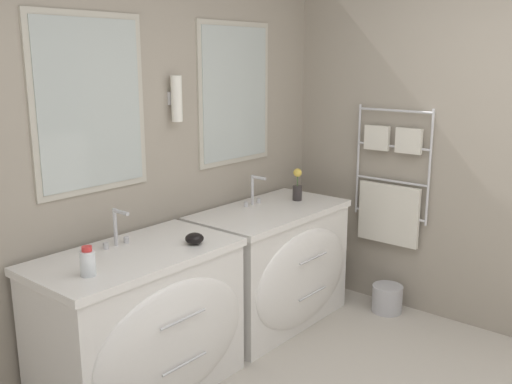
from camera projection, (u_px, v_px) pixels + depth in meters
name	position (u px, v px, depth m)	size (l,w,h in m)	color
wall_back	(131.00, 152.00, 3.41)	(5.10, 0.15, 2.60)	#9E9384
wall_right	(434.00, 140.00, 4.03)	(0.13, 4.06, 2.60)	#9E9384
vanity_left	(143.00, 324.00, 3.16)	(1.15, 0.69, 0.84)	white
vanity_right	(274.00, 266.00, 4.04)	(1.15, 0.69, 0.84)	white
faucet_left	(117.00, 228.00, 3.15)	(0.17, 0.13, 0.22)	silver
faucet_right	(254.00, 190.00, 4.04)	(0.17, 0.13, 0.22)	silver
toiletry_bottle	(88.00, 262.00, 2.74)	(0.08, 0.08, 0.15)	silver
amenity_bowl	(194.00, 239.00, 3.21)	(0.11, 0.11, 0.06)	black
flower_vase	(297.00, 187.00, 4.18)	(0.07, 0.07, 0.24)	#332D2D
waste_bin	(387.00, 298.00, 4.27)	(0.23, 0.23, 0.20)	#B7B7BC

